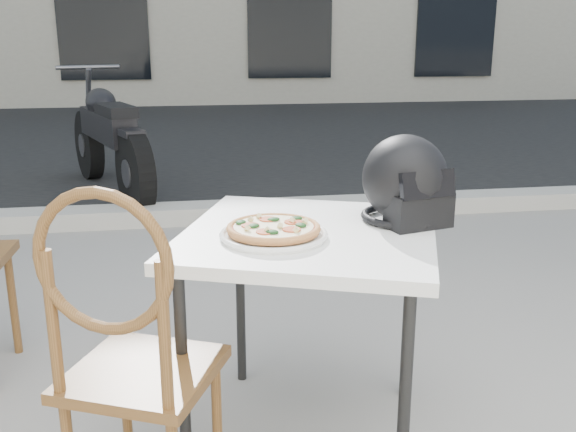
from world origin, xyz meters
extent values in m
cube|color=black|center=(0.00, 7.00, 0.00)|extent=(30.00, 8.00, 0.00)
cube|color=#ACAAA1|center=(0.00, 3.00, 0.06)|extent=(30.00, 0.25, 0.12)
cube|color=black|center=(-1.70, 10.98, 1.60)|extent=(1.60, 0.08, 2.20)
cube|color=black|center=(1.70, 10.98, 1.60)|extent=(1.60, 0.08, 2.20)
cube|color=black|center=(5.00, 10.98, 1.60)|extent=(1.60, 0.08, 2.20)
cube|color=white|center=(0.00, 0.40, 0.68)|extent=(0.95, 0.95, 0.04)
cylinder|color=black|center=(-0.39, 0.22, 0.33)|extent=(0.04, 0.04, 0.66)
cylinder|color=black|center=(0.18, 0.01, 0.33)|extent=(0.04, 0.04, 0.66)
cylinder|color=black|center=(-0.18, 0.79, 0.33)|extent=(0.04, 0.04, 0.66)
cylinder|color=black|center=(0.39, 0.58, 0.33)|extent=(0.04, 0.04, 0.66)
cylinder|color=white|center=(-0.12, 0.34, 0.70)|extent=(0.40, 0.40, 0.01)
torus|color=white|center=(-0.12, 0.34, 0.71)|extent=(0.41, 0.41, 0.02)
cylinder|color=#C38147|center=(-0.12, 0.34, 0.72)|extent=(0.31, 0.31, 0.01)
torus|color=#C38147|center=(-0.12, 0.34, 0.73)|extent=(0.32, 0.32, 0.02)
cylinder|color=red|center=(-0.12, 0.34, 0.73)|extent=(0.28, 0.28, 0.00)
cylinder|color=#F8EDBE|center=(-0.12, 0.34, 0.73)|extent=(0.27, 0.27, 0.00)
cylinder|color=#BF4521|center=(-0.06, 0.37, 0.74)|extent=(0.06, 0.06, 0.00)
cylinder|color=#BF4521|center=(-0.13, 0.41, 0.74)|extent=(0.06, 0.06, 0.00)
cylinder|color=#BF4521|center=(-0.18, 0.35, 0.74)|extent=(0.06, 0.06, 0.00)
cylinder|color=#BF4521|center=(-0.15, 0.28, 0.74)|extent=(0.06, 0.06, 0.00)
cylinder|color=#BF4521|center=(-0.08, 0.29, 0.74)|extent=(0.06, 0.06, 0.00)
ellipsoid|color=#153A15|center=(-0.11, 0.40, 0.74)|extent=(0.04, 0.04, 0.01)
ellipsoid|color=#153A15|center=(-0.18, 0.34, 0.74)|extent=(0.05, 0.05, 0.01)
ellipsoid|color=#153A15|center=(-0.04, 0.32, 0.74)|extent=(0.04, 0.04, 0.01)
ellipsoid|color=#153A15|center=(-0.13, 0.27, 0.74)|extent=(0.05, 0.04, 0.01)
ellipsoid|color=#153A15|center=(-0.04, 0.40, 0.74)|extent=(0.05, 0.04, 0.01)
ellipsoid|color=#153A15|center=(-0.21, 0.38, 0.74)|extent=(0.04, 0.05, 0.01)
cylinder|color=#EED991|center=(-0.10, 0.32, 0.74)|extent=(0.02, 0.02, 0.02)
cylinder|color=#EED991|center=(-0.18, 0.40, 0.74)|extent=(0.02, 0.02, 0.02)
cylinder|color=#EED991|center=(-0.06, 0.36, 0.74)|extent=(0.02, 0.02, 0.02)
cylinder|color=#EED991|center=(-0.15, 0.43, 0.74)|extent=(0.02, 0.02, 0.02)
cylinder|color=#EED991|center=(-0.07, 0.27, 0.74)|extent=(0.02, 0.02, 0.02)
cylinder|color=#EED991|center=(-0.20, 0.31, 0.74)|extent=(0.02, 0.02, 0.02)
cylinder|color=#EED991|center=(-0.03, 0.35, 0.74)|extent=(0.02, 0.02, 0.02)
cylinder|color=#EED991|center=(-0.15, 0.28, 0.74)|extent=(0.02, 0.02, 0.02)
ellipsoid|color=black|center=(0.31, 0.46, 0.83)|extent=(0.32, 0.33, 0.27)
cube|color=black|center=(0.33, 0.38, 0.75)|extent=(0.21, 0.14, 0.11)
torus|color=black|center=(0.31, 0.46, 0.71)|extent=(0.32, 0.32, 0.02)
cube|color=black|center=(0.34, 0.35, 0.84)|extent=(0.19, 0.08, 0.08)
cube|color=brown|center=(-0.49, 0.15, 0.41)|extent=(0.48, 0.48, 0.03)
cylinder|color=brown|center=(-0.30, 0.23, 0.20)|extent=(0.04, 0.04, 0.40)
cylinder|color=brown|center=(-0.57, 0.34, 0.20)|extent=(0.04, 0.04, 0.40)
cylinder|color=brown|center=(-0.42, -0.05, 0.59)|extent=(0.04, 0.04, 0.38)
cylinder|color=brown|center=(-0.69, 0.07, 0.59)|extent=(0.04, 0.04, 0.38)
torus|color=brown|center=(-0.56, 0.01, 0.77)|extent=(0.33, 0.17, 0.35)
cylinder|color=brown|center=(-1.07, 1.15, 0.22)|extent=(0.03, 0.03, 0.45)
cylinder|color=black|center=(-1.21, 4.61, 0.31)|extent=(0.33, 0.62, 0.62)
cylinder|color=slate|center=(-1.21, 4.61, 0.31)|extent=(0.21, 0.24, 0.21)
cylinder|color=black|center=(-0.72, 3.26, 0.31)|extent=(0.33, 0.62, 0.62)
cylinder|color=slate|center=(-0.72, 3.26, 0.31)|extent=(0.21, 0.24, 0.21)
cube|color=black|center=(-0.97, 3.94, 0.57)|extent=(0.54, 1.08, 0.23)
ellipsoid|color=black|center=(-1.02, 4.08, 0.74)|extent=(0.36, 0.48, 0.23)
cube|color=black|center=(-0.86, 3.65, 0.72)|extent=(0.37, 0.55, 0.08)
cylinder|color=slate|center=(-1.18, 4.54, 0.64)|extent=(0.16, 0.33, 0.73)
cylinder|color=slate|center=(-1.14, 4.42, 1.01)|extent=(0.51, 0.21, 0.03)
cube|color=black|center=(-0.72, 3.28, 0.60)|extent=(0.21, 0.26, 0.05)
camera|label=1|loc=(-0.36, -1.39, 1.25)|focal=40.00mm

